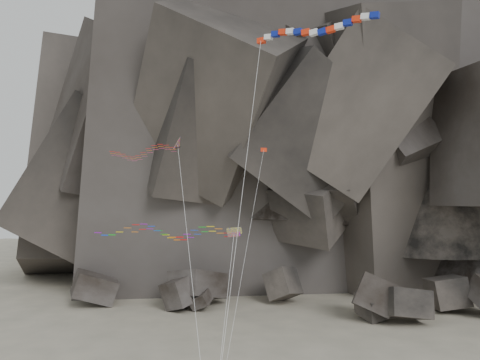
% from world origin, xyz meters
% --- Properties ---
extents(headland, '(110.00, 70.00, 84.00)m').
position_xyz_m(headland, '(0.00, 70.00, 42.00)').
color(headland, '#4C453E').
rests_on(headland, ground).
extents(boulder_field, '(70.06, 18.01, 7.46)m').
position_xyz_m(boulder_field, '(4.75, 32.39, 2.06)').
color(boulder_field, '#47423F').
rests_on(boulder_field, ground).
extents(delta_kite, '(17.10, 17.54, 22.88)m').
position_xyz_m(delta_kite, '(-7.82, 4.81, 22.67)').
color(delta_kite, red).
rests_on(delta_kite, ground).
extents(banner_kite, '(11.26, 12.23, 31.25)m').
position_xyz_m(banner_kite, '(11.13, -1.64, 31.90)').
color(banner_kite, red).
rests_on(banner_kite, ground).
extents(parafoil_kite, '(17.18, 15.53, 13.76)m').
position_xyz_m(parafoil_kite, '(-4.65, 2.80, 14.49)').
color(parafoil_kite, '#F6FA0D').
rests_on(parafoil_kite, ground).
extents(pennant_kite, '(0.84, 15.91, 21.32)m').
position_xyz_m(pennant_kite, '(5.66, 0.61, 18.06)').
color(pennant_kite, red).
rests_on(pennant_kite, ground).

